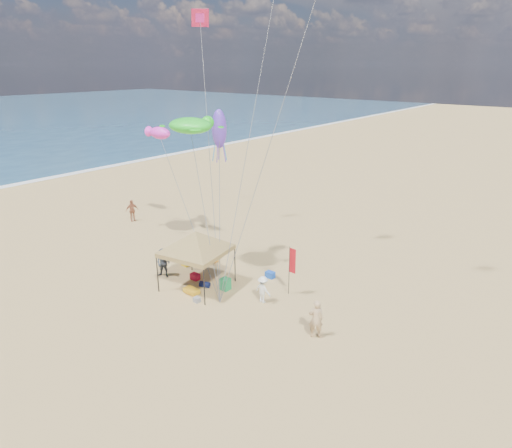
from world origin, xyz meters
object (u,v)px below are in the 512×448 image
object	(u,v)px
person_near_a	(316,319)
person_near_c	(263,290)
canopy_tent	(195,234)
cooler_blue	(270,275)
chair_green	(225,284)
beach_cart	(192,291)
person_far_a	(132,210)
feather_flag	(292,263)
cooler_red	(195,277)
chair_yellow	(186,260)
person_near_b	(163,263)

from	to	relation	value
person_near_a	person_near_c	size ratio (longest dim) A/B	1.25
canopy_tent	cooler_blue	distance (m)	5.40
chair_green	person_near_c	bearing A→B (deg)	5.10
beach_cart	person_near_c	xyz separation A→B (m)	(3.69, 1.83, 0.57)
cooler_blue	person_near_a	world-z (taller)	person_near_a
beach_cart	person_near_c	bearing A→B (deg)	26.36
beach_cart	person_near_a	xyz separation A→B (m)	(7.63, 0.85, 0.77)
person_far_a	feather_flag	bearing A→B (deg)	-82.38
cooler_red	person_near_c	size ratio (longest dim) A/B	0.35
cooler_red	cooler_blue	size ratio (longest dim) A/B	1.00
cooler_red	cooler_blue	distance (m)	4.55
beach_cart	person_far_a	bearing A→B (deg)	156.94
canopy_tent	person_near_a	distance (m)	8.38
feather_flag	chair_yellow	xyz separation A→B (m)	(-7.45, -1.07, -1.58)
person_near_b	person_near_c	size ratio (longest dim) A/B	1.18
person_far_a	canopy_tent	bearing A→B (deg)	-95.95
feather_flag	person_near_a	world-z (taller)	feather_flag
person_near_b	person_near_a	bearing A→B (deg)	-23.78
feather_flag	person_near_b	xyz separation A→B (m)	(-7.32, -3.02, -1.03)
canopy_tent	person_near_b	bearing A→B (deg)	-170.54
cooler_blue	person_near_a	xyz separation A→B (m)	(5.43, -3.59, 0.78)
beach_cart	person_far_a	xyz separation A→B (m)	(-12.97, 5.52, 0.71)
feather_flag	beach_cart	world-z (taller)	feather_flag
feather_flag	cooler_blue	distance (m)	2.96
feather_flag	canopy_tent	bearing A→B (deg)	-151.57
feather_flag	person_near_c	size ratio (longest dim) A/B	1.87
cooler_red	person_far_a	world-z (taller)	person_far_a
canopy_tent	person_near_c	size ratio (longest dim) A/B	4.11
person_near_a	chair_yellow	bearing A→B (deg)	-47.59
person_near_a	person_far_a	distance (m)	21.12
person_near_a	chair_green	bearing A→B (deg)	-45.80
beach_cart	person_near_a	bearing A→B (deg)	6.35
chair_green	chair_yellow	distance (m)	4.25
chair_yellow	person_far_a	distance (m)	10.40
beach_cart	cooler_blue	bearing A→B (deg)	63.64
cooler_blue	person_near_b	bearing A→B (deg)	-142.21
canopy_tent	person_far_a	size ratio (longest dim) A/B	3.48
person_near_c	person_near_b	bearing A→B (deg)	14.32
canopy_tent	cooler_blue	world-z (taller)	canopy_tent
cooler_red	person_near_b	world-z (taller)	person_near_b
canopy_tent	chair_green	world-z (taller)	canopy_tent
person_near_b	person_near_c	xyz separation A→B (m)	(6.62, 1.36, -0.14)
feather_flag	person_near_b	world-z (taller)	feather_flag
chair_yellow	person_near_b	world-z (taller)	person_near_b
feather_flag	person_near_c	bearing A→B (deg)	-112.90
chair_yellow	person_near_a	size ratio (longest dim) A/B	0.36
feather_flag	cooler_red	bearing A→B (deg)	-159.26
canopy_tent	feather_flag	bearing A→B (deg)	28.43
cooler_blue	person_near_c	distance (m)	3.06
feather_flag	person_near_c	xyz separation A→B (m)	(-0.70, -1.66, -1.16)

